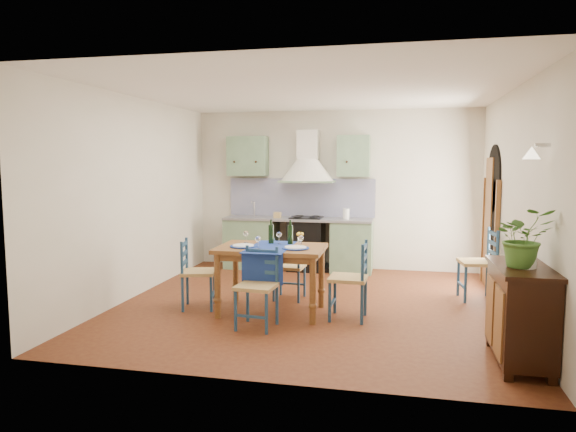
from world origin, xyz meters
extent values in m
plane|color=#481C0F|center=(0.00, 0.00, 0.00)|extent=(5.00, 5.00, 0.00)
cube|color=beige|center=(0.00, 2.50, 1.40)|extent=(5.00, 0.04, 2.80)
cube|color=gray|center=(-1.45, 2.19, 0.44)|extent=(0.90, 0.60, 0.88)
cube|color=gray|center=(0.35, 2.19, 0.44)|extent=(0.70, 0.60, 0.88)
cube|color=black|center=(-0.45, 2.19, 0.44)|extent=(0.60, 0.58, 0.88)
cube|color=gray|center=(-0.60, 2.19, 0.90)|extent=(2.60, 0.64, 0.04)
cube|color=silver|center=(-1.45, 2.19, 0.90)|extent=(0.45, 0.40, 0.03)
cylinder|color=silver|center=(-1.45, 2.37, 1.05)|extent=(0.02, 0.02, 0.26)
cube|color=black|center=(-0.45, 2.19, 0.93)|extent=(0.55, 0.48, 0.02)
cube|color=black|center=(-0.60, 2.24, 0.04)|extent=(2.60, 0.50, 0.08)
cube|color=#090B4F|center=(-0.60, 2.46, 1.26)|extent=(2.65, 0.05, 0.68)
cube|color=gray|center=(-1.55, 2.32, 2.00)|extent=(0.70, 0.34, 0.70)
cube|color=gray|center=(0.35, 2.32, 2.00)|extent=(0.55, 0.34, 0.70)
cone|color=beige|center=(-0.45, 2.25, 1.75)|extent=(0.96, 0.96, 0.40)
cube|color=beige|center=(-0.45, 2.34, 2.20)|extent=(0.36, 0.30, 0.50)
cube|color=beige|center=(2.50, 0.00, 1.40)|extent=(0.04, 5.00, 2.80)
cube|color=black|center=(2.48, 1.40, 0.82)|extent=(0.03, 1.00, 1.65)
cylinder|color=black|center=(2.48, 1.40, 1.65)|extent=(0.03, 1.00, 1.00)
cube|color=brown|center=(2.46, 0.86, 0.82)|extent=(0.06, 0.06, 1.65)
cube|color=brown|center=(2.46, 1.94, 0.82)|extent=(0.06, 0.06, 1.65)
cube|color=brown|center=(2.47, 1.62, 0.98)|extent=(0.04, 0.55, 1.96)
cylinder|color=silver|center=(2.44, -1.37, 2.05)|extent=(0.15, 0.04, 0.04)
cone|color=#FFEDC6|center=(2.34, -1.37, 1.98)|extent=(0.16, 0.16, 0.12)
cube|color=beige|center=(-2.50, 0.00, 1.40)|extent=(0.04, 5.00, 2.80)
cube|color=white|center=(0.00, 0.00, 2.80)|extent=(5.00, 5.00, 0.01)
cube|color=brown|center=(-0.42, -0.47, 0.81)|extent=(1.33, 0.89, 0.05)
cube|color=brown|center=(-0.42, -0.47, 0.75)|extent=(1.20, 0.76, 0.08)
cylinder|color=brown|center=(-1.00, -0.83, 0.39)|extent=(0.08, 0.08, 0.79)
cylinder|color=brown|center=(-1.01, -0.11, 0.39)|extent=(0.08, 0.08, 0.79)
cylinder|color=brown|center=(0.17, -0.82, 0.39)|extent=(0.08, 0.08, 0.79)
cylinder|color=brown|center=(0.16, -0.10, 0.39)|extent=(0.08, 0.08, 0.79)
cube|color=navy|center=(-0.42, -0.52, 0.84)|extent=(0.50, 1.00, 0.01)
cube|color=navy|center=(-0.42, -0.92, 0.66)|extent=(0.50, 0.02, 0.38)
cylinder|color=navy|center=(-0.75, -0.58, 0.85)|extent=(0.33, 0.33, 0.01)
cylinder|color=white|center=(-0.75, -0.58, 0.86)|extent=(0.26, 0.26, 0.01)
cylinder|color=navy|center=(-0.09, -0.57, 0.85)|extent=(0.33, 0.33, 0.01)
cylinder|color=white|center=(-0.09, -0.57, 0.86)|extent=(0.26, 0.26, 0.01)
cylinder|color=black|center=(-0.48, -0.25, 1.00)|extent=(0.07, 0.07, 0.32)
cylinder|color=black|center=(-0.22, -0.24, 1.00)|extent=(0.07, 0.07, 0.32)
cylinder|color=white|center=(-0.09, -0.30, 0.90)|extent=(0.05, 0.05, 0.10)
sphere|color=yellow|center=(-0.09, -0.30, 0.99)|extent=(0.10, 0.10, 0.10)
cylinder|color=navy|center=(-0.64, -1.26, 0.24)|extent=(0.04, 0.04, 0.47)
cylinder|color=navy|center=(-0.60, -0.89, 0.46)|extent=(0.04, 0.04, 0.92)
cylinder|color=navy|center=(-0.27, -1.29, 0.24)|extent=(0.04, 0.04, 0.47)
cylinder|color=navy|center=(-0.24, -0.92, 0.46)|extent=(0.04, 0.04, 0.92)
cube|color=tan|center=(-0.44, -1.09, 0.49)|extent=(0.46, 0.46, 0.04)
cube|color=navy|center=(-0.42, -0.91, 0.61)|extent=(0.39, 0.06, 0.05)
cube|color=navy|center=(-0.42, -0.91, 0.74)|extent=(0.39, 0.06, 0.05)
cube|color=navy|center=(-0.42, -0.91, 0.86)|extent=(0.39, 0.06, 0.05)
cube|color=navy|center=(-0.45, -1.27, 0.18)|extent=(0.37, 0.06, 0.03)
cylinder|color=navy|center=(-0.15, 0.37, 0.22)|extent=(0.03, 0.03, 0.45)
cylinder|color=navy|center=(-0.17, 0.02, 0.44)|extent=(0.03, 0.03, 0.87)
cylinder|color=navy|center=(-0.50, 0.39, 0.22)|extent=(0.03, 0.03, 0.45)
cylinder|color=navy|center=(-0.51, 0.04, 0.44)|extent=(0.03, 0.03, 0.87)
cube|color=tan|center=(-0.33, 0.21, 0.46)|extent=(0.43, 0.43, 0.04)
cube|color=navy|center=(-0.34, 0.03, 0.58)|extent=(0.37, 0.04, 0.04)
cube|color=navy|center=(-0.34, 0.03, 0.70)|extent=(0.37, 0.04, 0.04)
cube|color=navy|center=(-0.34, 0.03, 0.81)|extent=(0.37, 0.04, 0.04)
cube|color=navy|center=(-0.32, 0.38, 0.17)|extent=(0.35, 0.05, 0.02)
cylinder|color=navy|center=(-1.17, -0.61, 0.23)|extent=(0.04, 0.04, 0.46)
cylinder|color=navy|center=(-1.52, -0.69, 0.45)|extent=(0.04, 0.04, 0.90)
cylinder|color=navy|center=(-1.26, -0.26, 0.23)|extent=(0.04, 0.04, 0.46)
cylinder|color=navy|center=(-1.61, -0.34, 0.45)|extent=(0.04, 0.04, 0.90)
cube|color=tan|center=(-1.39, -0.48, 0.48)|extent=(0.51, 0.51, 0.04)
cube|color=navy|center=(-1.56, -0.52, 0.60)|extent=(0.11, 0.38, 0.05)
cube|color=navy|center=(-1.56, -0.52, 0.72)|extent=(0.11, 0.38, 0.05)
cube|color=navy|center=(-1.56, -0.52, 0.84)|extent=(0.11, 0.38, 0.05)
cube|color=navy|center=(-1.21, -0.43, 0.18)|extent=(0.11, 0.36, 0.03)
cylinder|color=navy|center=(0.37, -0.33, 0.24)|extent=(0.04, 0.04, 0.49)
cylinder|color=navy|center=(0.75, -0.35, 0.48)|extent=(0.04, 0.04, 0.95)
cylinder|color=navy|center=(0.35, -0.71, 0.24)|extent=(0.04, 0.04, 0.49)
cylinder|color=navy|center=(0.73, -0.73, 0.48)|extent=(0.04, 0.04, 0.95)
cube|color=tan|center=(0.55, -0.53, 0.50)|extent=(0.46, 0.46, 0.04)
cube|color=navy|center=(0.74, -0.54, 0.63)|extent=(0.04, 0.40, 0.05)
cube|color=navy|center=(0.74, -0.54, 0.76)|extent=(0.04, 0.40, 0.05)
cube|color=navy|center=(0.74, -0.54, 0.89)|extent=(0.04, 0.40, 0.05)
cube|color=navy|center=(0.36, -0.52, 0.19)|extent=(0.05, 0.38, 0.03)
cylinder|color=navy|center=(1.98, 0.89, 0.25)|extent=(0.04, 0.04, 0.51)
cylinder|color=navy|center=(2.37, 0.94, 0.50)|extent=(0.04, 0.04, 0.99)
cylinder|color=navy|center=(2.03, 0.50, 0.25)|extent=(0.04, 0.04, 0.51)
cylinder|color=navy|center=(2.42, 0.55, 0.50)|extent=(0.04, 0.04, 0.99)
cube|color=tan|center=(2.20, 0.72, 0.52)|extent=(0.52, 0.52, 0.04)
cube|color=navy|center=(2.40, 0.75, 0.66)|extent=(0.08, 0.42, 0.05)
cube|color=navy|center=(2.40, 0.75, 0.79)|extent=(0.08, 0.42, 0.05)
cube|color=navy|center=(2.40, 0.75, 0.92)|extent=(0.08, 0.42, 0.05)
cube|color=navy|center=(2.00, 0.69, 0.20)|extent=(0.08, 0.40, 0.03)
cube|color=black|center=(2.27, -1.57, 0.49)|extent=(0.45, 1.00, 0.82)
cube|color=black|center=(2.27, -1.57, 0.92)|extent=(0.50, 1.05, 0.04)
cube|color=brown|center=(2.04, -1.80, 0.45)|extent=(0.02, 0.38, 0.63)
cube|color=brown|center=(2.04, -1.34, 0.45)|extent=(0.02, 0.38, 0.63)
cube|color=black|center=(2.09, -2.01, 0.04)|extent=(0.08, 0.08, 0.08)
cube|color=black|center=(2.09, -1.13, 0.04)|extent=(0.08, 0.08, 0.08)
cube|color=black|center=(2.44, -2.01, 0.04)|extent=(0.08, 0.08, 0.08)
cube|color=black|center=(2.44, -1.13, 0.04)|extent=(0.08, 0.08, 0.08)
imported|color=#3F7029|center=(2.25, -1.64, 1.21)|extent=(0.55, 0.49, 0.55)
camera|label=1|loc=(1.13, -6.61, 1.89)|focal=32.00mm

